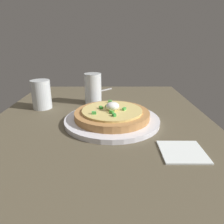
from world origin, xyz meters
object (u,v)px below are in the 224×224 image
plate (112,120)px  pizza (112,114)px  napkin (182,152)px  cup_near (93,91)px  cup_far (42,96)px  fork (102,91)px

plate → pizza: pizza is taller
pizza → napkin: pizza is taller
cup_near → napkin: cup_near is taller
plate → napkin: plate is taller
cup_far → fork: size_ratio=1.15×
pizza → fork: bearing=7.3°
napkin → cup_near: bearing=32.0°
plate → fork: size_ratio=3.20×
fork → napkin: (-58.29, -21.61, -0.05)cm
cup_near → fork: cup_near is taller
pizza → cup_near: cup_near is taller
pizza → fork: pizza is taller
fork → napkin: same height
cup_near → fork: (19.80, -2.44, -5.09)cm
fork → napkin: size_ratio=0.91×
plate → cup_far: (14.12, 26.40, 4.19)cm
pizza → fork: size_ratio=2.52×
cup_far → fork: cup_far is taller
cup_near → napkin: 45.67cm
pizza → cup_near: (19.95, 7.50, 2.48)cm
cup_near → fork: 20.59cm
cup_far → napkin: 54.16cm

